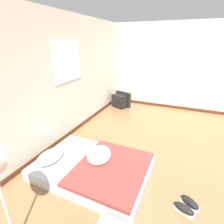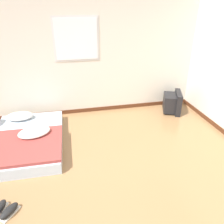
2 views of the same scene
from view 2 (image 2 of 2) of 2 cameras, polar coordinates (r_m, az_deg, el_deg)
The scene contains 5 objects.
ground_plane at distance 2.95m, azimuth -6.66°, elevation -25.43°, with size 20.00×20.00×0.00m, color #997047.
wall_back at distance 4.83m, azimuth -11.41°, elevation 13.75°, with size 8.14×0.08×2.60m.
mattress_bed at distance 4.24m, azimuth -21.38°, elevation -6.64°, with size 1.28×1.84×0.33m.
crt_tv at distance 5.32m, azimuth 15.57°, elevation 2.42°, with size 0.54×0.63×0.49m.
sneaker_pair at distance 3.21m, azimuth -26.35°, elevation -21.94°, with size 0.35×0.35×0.10m.
Camera 2 is at (-0.09, -1.83, 2.31)m, focal length 35.00 mm.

